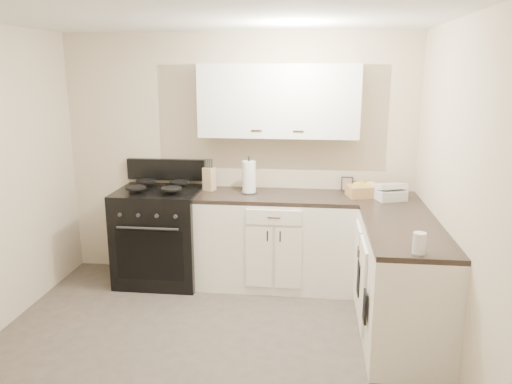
# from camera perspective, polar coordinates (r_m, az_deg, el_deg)

# --- Properties ---
(floor) EXTENTS (3.60, 3.60, 0.00)m
(floor) POSITION_cam_1_polar(r_m,az_deg,el_deg) (3.96, -5.99, -18.92)
(floor) COLOR #473F38
(floor) RESTS_ON ground
(ceiling) EXTENTS (3.60, 3.60, 0.00)m
(ceiling) POSITION_cam_1_polar(r_m,az_deg,el_deg) (3.35, -7.12, 19.97)
(ceiling) COLOR white
(ceiling) RESTS_ON wall_back
(wall_back) EXTENTS (3.60, 0.00, 3.60)m
(wall_back) POSITION_cam_1_polar(r_m,az_deg,el_deg) (5.18, -2.05, 3.96)
(wall_back) COLOR beige
(wall_back) RESTS_ON ground
(wall_right) EXTENTS (0.00, 3.60, 3.60)m
(wall_right) POSITION_cam_1_polar(r_m,az_deg,el_deg) (3.52, 23.44, -1.92)
(wall_right) COLOR beige
(wall_right) RESTS_ON ground
(wall_front) EXTENTS (3.60, 0.00, 3.60)m
(wall_front) POSITION_cam_1_polar(r_m,az_deg,el_deg) (1.86, -19.47, -15.46)
(wall_front) COLOR beige
(wall_front) RESTS_ON ground
(base_cabinets_back) EXTENTS (1.55, 0.60, 0.90)m
(base_cabinets_back) POSITION_cam_1_polar(r_m,az_deg,el_deg) (5.04, 2.32, -5.72)
(base_cabinets_back) COLOR white
(base_cabinets_back) RESTS_ON floor
(base_cabinets_right) EXTENTS (0.60, 1.90, 0.90)m
(base_cabinets_right) POSITION_cam_1_polar(r_m,az_deg,el_deg) (4.49, 15.66, -8.79)
(base_cabinets_right) COLOR white
(base_cabinets_right) RESTS_ON floor
(countertop_back) EXTENTS (1.55, 0.60, 0.04)m
(countertop_back) POSITION_cam_1_polar(r_m,az_deg,el_deg) (4.91, 2.37, -0.54)
(countertop_back) COLOR black
(countertop_back) RESTS_ON base_cabinets_back
(countertop_right) EXTENTS (0.60, 1.90, 0.04)m
(countertop_right) POSITION_cam_1_polar(r_m,az_deg,el_deg) (4.33, 16.06, -3.03)
(countertop_right) COLOR black
(countertop_right) RESTS_ON base_cabinets_right
(upper_cabinets) EXTENTS (1.55, 0.30, 0.70)m
(upper_cabinets) POSITION_cam_1_polar(r_m,az_deg,el_deg) (4.91, 2.61, 10.35)
(upper_cabinets) COLOR white
(upper_cabinets) RESTS_ON wall_back
(stove) EXTENTS (0.83, 0.71, 1.00)m
(stove) POSITION_cam_1_polar(r_m,az_deg,el_deg) (5.23, -10.85, -5.11)
(stove) COLOR black
(stove) RESTS_ON floor
(knife_block) EXTENTS (0.14, 0.13, 0.23)m
(knife_block) POSITION_cam_1_polar(r_m,az_deg,el_deg) (5.08, -5.36, 1.49)
(knife_block) COLOR tan
(knife_block) RESTS_ON countertop_back
(paper_towel) EXTENTS (0.16, 0.16, 0.32)m
(paper_towel) POSITION_cam_1_polar(r_m,az_deg,el_deg) (4.94, -0.80, 1.71)
(paper_towel) COLOR white
(paper_towel) RESTS_ON countertop_back
(picture_frame) EXTENTS (0.11, 0.04, 0.14)m
(picture_frame) POSITION_cam_1_polar(r_m,az_deg,el_deg) (5.13, 10.36, 0.94)
(picture_frame) COLOR black
(picture_frame) RESTS_ON countertop_back
(wicker_basket) EXTENTS (0.37, 0.29, 0.11)m
(wicker_basket) POSITION_cam_1_polar(r_m,az_deg,el_deg) (4.94, 12.27, 0.12)
(wicker_basket) COLOR tan
(wicker_basket) RESTS_ON countertop_right
(countertop_grill) EXTENTS (0.33, 0.32, 0.10)m
(countertop_grill) POSITION_cam_1_polar(r_m,az_deg,el_deg) (4.88, 14.95, -0.24)
(countertop_grill) COLOR silver
(countertop_grill) RESTS_ON countertop_right
(glass_jar) EXTENTS (0.11, 0.11, 0.14)m
(glass_jar) POSITION_cam_1_polar(r_m,az_deg,el_deg) (3.51, 18.16, -5.57)
(glass_jar) COLOR silver
(glass_jar) RESTS_ON countertop_right
(oven_mitt_near) EXTENTS (0.02, 0.13, 0.23)m
(oven_mitt_near) POSITION_cam_1_polar(r_m,az_deg,el_deg) (3.84, 12.34, -12.67)
(oven_mitt_near) COLOR black
(oven_mitt_near) RESTS_ON base_cabinets_right
(oven_mitt_far) EXTENTS (0.02, 0.16, 0.27)m
(oven_mitt_far) POSITION_cam_1_polar(r_m,az_deg,el_deg) (4.30, 11.69, -9.67)
(oven_mitt_far) COLOR black
(oven_mitt_far) RESTS_ON base_cabinets_right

